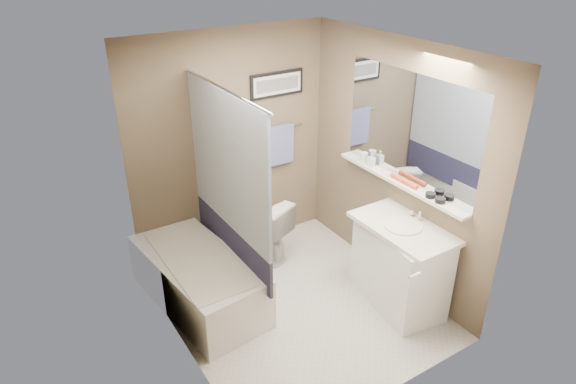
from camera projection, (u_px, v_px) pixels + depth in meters
ground at (296, 305)px, 4.90m from camera, size 2.50×2.50×0.00m
ceiling at (299, 53)px, 3.82m from camera, size 2.20×2.50×0.04m
wall_back at (232, 147)px, 5.28m from camera, size 2.20×0.04×2.40m
wall_front at (398, 265)px, 3.43m from camera, size 2.20×0.04×2.40m
wall_left at (177, 229)px, 3.84m from camera, size 0.04×2.50×2.40m
wall_right at (392, 166)px, 4.87m from camera, size 0.04×2.50×2.40m
tile_surround at (156, 224)px, 4.30m from camera, size 0.02×1.55×2.00m
curtain_rod at (223, 89)px, 4.15m from camera, size 0.02×1.55×0.02m
curtain_upper at (228, 162)px, 4.45m from camera, size 0.03×1.45×1.28m
curtain_lower at (232, 242)px, 4.82m from camera, size 0.03×1.45×0.36m
mirror at (409, 128)px, 4.57m from camera, size 0.02×1.60×1.00m
shelf at (399, 182)px, 4.78m from camera, size 0.12×1.60×0.03m
towel_bar at (278, 129)px, 5.49m from camera, size 0.60×0.02×0.02m
towel at (279, 145)px, 5.55m from camera, size 0.34×0.05×0.44m
art_frame at (277, 84)px, 5.28m from camera, size 0.62×0.02×0.26m
art_mat at (278, 85)px, 5.27m from camera, size 0.56×0.00×0.20m
art_image at (278, 85)px, 5.27m from camera, size 0.50×0.00×0.13m
door at (452, 265)px, 3.77m from camera, size 0.80×0.02×2.00m
door_handle at (414, 275)px, 3.66m from camera, size 0.10×0.02×0.02m
bathtub at (198, 280)px, 4.84m from camera, size 0.87×1.57×0.50m
tub_rim at (196, 258)px, 4.73m from camera, size 0.56×1.36×0.02m
toilet at (260, 229)px, 5.48m from camera, size 0.61×0.78×0.69m
vanity at (400, 266)px, 4.78m from camera, size 0.61×0.96×0.80m
countertop at (404, 228)px, 4.58m from camera, size 0.54×0.96×0.04m
sink_basin at (403, 226)px, 4.57m from camera, size 0.34×0.34×0.01m
faucet_spout at (420, 216)px, 4.64m from camera, size 0.02×0.02×0.10m
faucet_knob at (412, 213)px, 4.73m from camera, size 0.05×0.05×0.05m
candle_bowl_near at (440, 200)px, 4.39m from camera, size 0.09×0.09×0.04m
candle_bowl_far at (430, 195)px, 4.47m from camera, size 0.09×0.09×0.04m
hair_brush_front at (408, 183)px, 4.68m from camera, size 0.04×0.22×0.04m
hair_brush_back at (400, 179)px, 4.76m from camera, size 0.04×0.22×0.04m
pink_comb at (385, 173)px, 4.91m from camera, size 0.05×0.16×0.01m
glass_jar at (364, 157)px, 5.14m from camera, size 0.08×0.08×0.10m
soap_bottle at (371, 159)px, 5.04m from camera, size 0.06×0.06×0.14m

